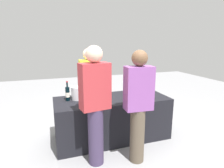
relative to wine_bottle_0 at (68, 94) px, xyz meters
name	(u,v)px	position (x,y,z in m)	size (l,w,h in m)	color
ground_plane	(112,137)	(0.73, -0.10, -0.85)	(12.00, 12.00, 0.00)	gray
tasting_table	(112,118)	(0.73, -0.10, -0.48)	(1.94, 0.80, 0.73)	black
wine_bottle_0	(68,94)	(0.00, 0.00, 0.00)	(0.07, 0.07, 0.33)	black
wine_bottle_1	(85,91)	(0.31, 0.10, 0.00)	(0.08, 0.08, 0.32)	black
wine_bottle_2	(129,89)	(1.08, -0.02, -0.01)	(0.07, 0.07, 0.31)	black
wine_bottle_3	(143,87)	(1.38, 0.01, 0.00)	(0.07, 0.07, 0.34)	black
wine_glass_0	(95,96)	(0.40, -0.22, -0.02)	(0.07, 0.07, 0.14)	silver
wine_glass_1	(133,94)	(1.05, -0.30, -0.02)	(0.07, 0.07, 0.14)	silver
wine_glass_2	(140,93)	(1.17, -0.30, -0.02)	(0.07, 0.07, 0.14)	silver
wine_glass_3	(151,92)	(1.37, -0.31, -0.02)	(0.07, 0.07, 0.14)	silver
ice_bucket	(77,93)	(0.16, 0.02, -0.01)	(0.20, 0.20, 0.22)	silver
server_pouring	(89,85)	(0.46, 0.50, 0.00)	(0.35, 0.21, 1.55)	#3F3351
guest_0	(95,103)	(0.29, -0.73, 0.05)	(0.41, 0.27, 1.64)	#3F3351
guest_1	(138,104)	(0.85, -0.86, 0.01)	(0.39, 0.23, 1.58)	brown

